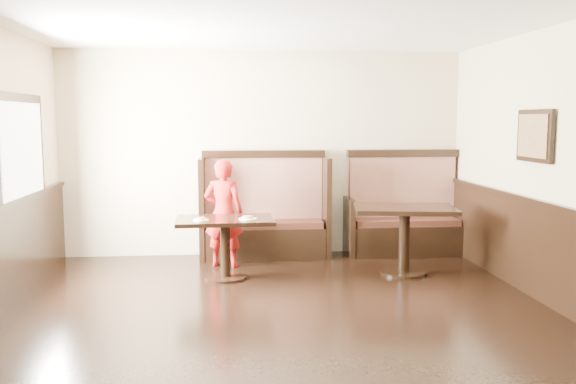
{
  "coord_description": "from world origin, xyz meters",
  "views": [
    {
      "loc": [
        -0.5,
        -4.9,
        1.88
      ],
      "look_at": [
        0.23,
        2.35,
        1.0
      ],
      "focal_mm": 38.0,
      "sensor_mm": 36.0,
      "label": 1
    }
  ],
  "objects": [
    {
      "name": "pizza_plate_left",
      "position": [
        -0.8,
        2.05,
        0.73
      ],
      "size": [
        0.18,
        0.18,
        0.03
      ],
      "color": "white",
      "rests_on": "table_main"
    },
    {
      "name": "booth_neighbor",
      "position": [
        1.95,
        3.29,
        0.48
      ],
      "size": [
        1.65,
        0.72,
        1.45
      ],
      "color": "black",
      "rests_on": "ground"
    },
    {
      "name": "table_main",
      "position": [
        -0.53,
        2.17,
        0.55
      ],
      "size": [
        1.15,
        0.74,
        0.72
      ],
      "rotation": [
        0.0,
        0.0,
        0.03
      ],
      "color": "black",
      "rests_on": "ground"
    },
    {
      "name": "room_shell",
      "position": [
        -0.3,
        0.28,
        0.67
      ],
      "size": [
        7.0,
        7.0,
        7.0
      ],
      "color": "#BEAE8A",
      "rests_on": "ground"
    },
    {
      "name": "child",
      "position": [
        -0.55,
        2.77,
        0.69
      ],
      "size": [
        0.57,
        0.44,
        1.38
      ],
      "primitive_type": "imported",
      "rotation": [
        0.0,
        0.0,
        2.89
      ],
      "color": "#A91412",
      "rests_on": "ground"
    },
    {
      "name": "booth_main",
      "position": [
        0.0,
        3.3,
        0.53
      ],
      "size": [
        1.75,
        0.72,
        1.45
      ],
      "color": "black",
      "rests_on": "ground"
    },
    {
      "name": "table_neighbor",
      "position": [
        1.62,
        2.17,
        0.62
      ],
      "size": [
        1.3,
        0.95,
        0.83
      ],
      "rotation": [
        0.0,
        0.0,
        -0.16
      ],
      "color": "black",
      "rests_on": "ground"
    },
    {
      "name": "ground",
      "position": [
        0.0,
        0.0,
        0.0
      ],
      "size": [
        7.0,
        7.0,
        0.0
      ],
      "primitive_type": "plane",
      "color": "black",
      "rests_on": "ground"
    },
    {
      "name": "pizza_plate_right",
      "position": [
        -0.27,
        2.07,
        0.74
      ],
      "size": [
        0.21,
        0.21,
        0.04
      ],
      "color": "white",
      "rests_on": "table_main"
    }
  ]
}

